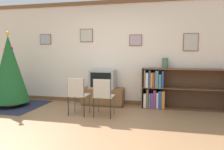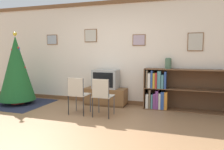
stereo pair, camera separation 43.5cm
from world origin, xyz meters
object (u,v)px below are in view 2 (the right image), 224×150
Objects in this scene: tv_console at (106,96)px; folding_chair_right at (102,95)px; vase at (168,63)px; bookshelf at (173,90)px; television at (106,79)px; folding_chair_left at (78,93)px; christmas_tree at (16,69)px.

tv_console is 1.30× the size of folding_chair_right.
folding_chair_right is 3.21× the size of vase.
vase reaches higher than bookshelf.
bookshelf reaches higher than tv_console.
vase is at bearing 41.85° from folding_chair_right.
television is at bearing -90.00° from tv_console.
television reaches higher than tv_console.
folding_chair_left is 2.24m from vase.
tv_console is 1.78m from vase.
folding_chair_right is at bearing -9.06° from christmas_tree.
folding_chair_right is at bearing -74.36° from television.
vase reaches higher than tv_console.
folding_chair_right is (0.28, -1.02, 0.25)m from tv_console.
television is 1.69m from bookshelf.
tv_console is at bearing 105.60° from folding_chair_right.
tv_console is 1.30× the size of folding_chair_left.
folding_chair_right is at bearing -74.40° from tv_console.
tv_console is at bearing -178.05° from bookshelf.
tv_console is (2.27, 0.61, -0.72)m from christmas_tree.
christmas_tree is 2.46m from tv_console.
bookshelf is at bearing 28.83° from folding_chair_left.
television is 0.78× the size of folding_chair_left.
folding_chair_right is 1.75m from bookshelf.
folding_chair_left is at bearing 180.00° from folding_chair_right.
bookshelf is (1.96, 1.08, -0.00)m from folding_chair_left.
folding_chair_right reaches higher than tv_console.
tv_console is 1.66× the size of television.
folding_chair_left is at bearing -151.17° from bookshelf.
television reaches higher than folding_chair_right.
vase is (1.83, 1.13, 0.63)m from folding_chair_left.
tv_console is 0.50× the size of bookshelf.
vase reaches higher than folding_chair_left.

